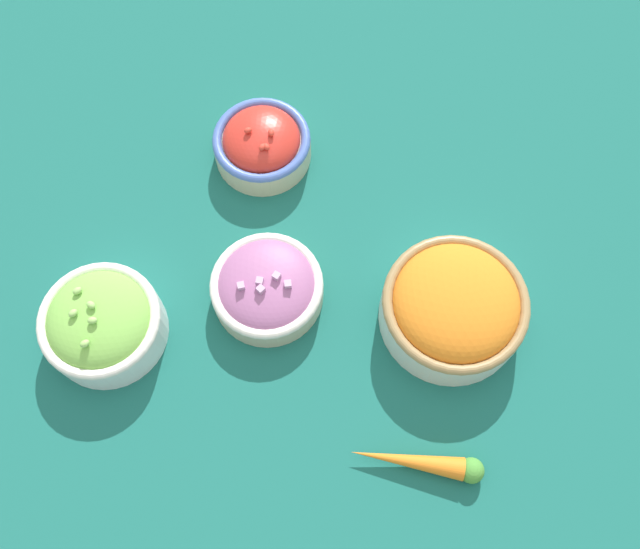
% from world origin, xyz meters
% --- Properties ---
extents(ground_plane, '(3.00, 3.00, 0.00)m').
position_xyz_m(ground_plane, '(0.00, 0.00, 0.00)').
color(ground_plane, '#196056').
extents(bowl_cherry_tomatoes, '(0.12, 0.12, 0.07)m').
position_xyz_m(bowl_cherry_tomatoes, '(0.14, -0.14, 0.03)').
color(bowl_cherry_tomatoes, beige).
rests_on(bowl_cherry_tomatoes, ground_plane).
extents(bowl_red_onion, '(0.13, 0.13, 0.06)m').
position_xyz_m(bowl_red_onion, '(0.05, 0.04, 0.03)').
color(bowl_red_onion, beige).
rests_on(bowl_red_onion, ground_plane).
extents(bowl_carrots, '(0.17, 0.17, 0.08)m').
position_xyz_m(bowl_carrots, '(-0.16, -0.02, 0.04)').
color(bowl_carrots, silver).
rests_on(bowl_carrots, ground_plane).
extents(bowl_lettuce, '(0.14, 0.14, 0.08)m').
position_xyz_m(bowl_lettuce, '(0.21, 0.15, 0.04)').
color(bowl_lettuce, white).
rests_on(bowl_lettuce, ground_plane).
extents(loose_carrot, '(0.14, 0.06, 0.03)m').
position_xyz_m(loose_carrot, '(-0.18, 0.16, 0.01)').
color(loose_carrot, orange).
rests_on(loose_carrot, ground_plane).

